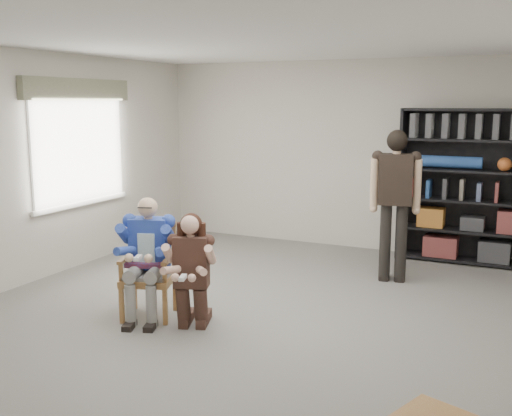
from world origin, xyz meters
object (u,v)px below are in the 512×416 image
at_px(armchair, 148,271).
at_px(kneeling_woman, 191,273).
at_px(standing_man, 395,207).
at_px(seated_man, 148,258).
at_px(bookshelf, 467,187).

relative_size(armchair, kneeling_woman, 0.84).
xyz_separation_m(armchair, kneeling_woman, (0.58, -0.12, 0.09)).
bearing_deg(armchair, standing_man, 29.99).
distance_m(seated_man, kneeling_woman, 0.59).
height_order(armchair, seated_man, seated_man).
bearing_deg(seated_man, standing_man, 29.99).
bearing_deg(bookshelf, kneeling_woman, -119.52).
relative_size(seated_man, standing_man, 0.68).
height_order(armchair, standing_man, standing_man).
bearing_deg(kneeling_woman, seated_man, 149.13).
relative_size(armchair, seated_man, 0.77).
height_order(armchair, bookshelf, bookshelf).
bearing_deg(armchair, bookshelf, 34.08).
relative_size(kneeling_woman, bookshelf, 0.55).
distance_m(kneeling_woman, bookshelf, 4.30).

